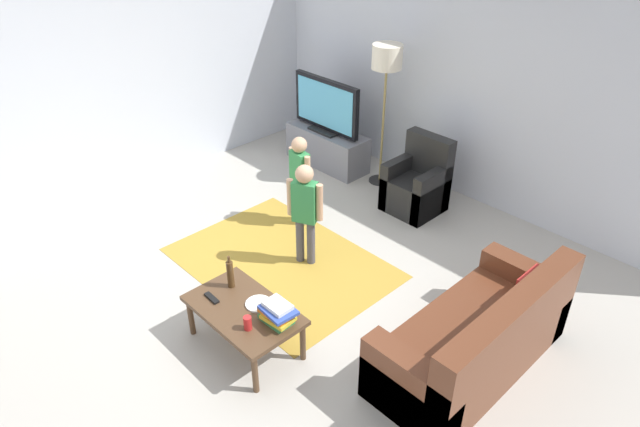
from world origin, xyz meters
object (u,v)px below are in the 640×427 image
(armchair, at_px, (418,186))
(couch, at_px, (480,342))
(child_near_tv, at_px, (300,173))
(bottle, at_px, (230,274))
(book_stack, at_px, (278,313))
(tv, at_px, (326,106))
(child_center, at_px, (305,206))
(soda_can, at_px, (248,323))
(tv_stand, at_px, (327,148))
(tv_remote, at_px, (212,298))
(coffee_table, at_px, (244,313))
(plate, at_px, (259,304))
(floor_lamp, at_px, (387,65))

(armchair, bearing_deg, couch, -41.03)
(child_near_tv, relative_size, bottle, 3.34)
(couch, relative_size, book_stack, 5.76)
(tv, height_order, couch, tv)
(child_near_tv, height_order, book_stack, child_near_tv)
(couch, height_order, book_stack, couch)
(child_center, distance_m, soda_can, 1.53)
(tv_stand, distance_m, tv_remote, 3.50)
(bottle, height_order, tv_remote, bottle)
(coffee_table, distance_m, book_stack, 0.36)
(tv, xyz_separation_m, tv_remote, (1.72, -3.03, -0.42))
(tv_stand, bearing_deg, child_near_tv, -55.93)
(armchair, distance_m, child_near_tv, 1.46)
(coffee_table, distance_m, bottle, 0.37)
(child_near_tv, height_order, plate, child_near_tv)
(floor_lamp, bearing_deg, bottle, -73.75)
(child_center, bearing_deg, book_stack, -51.67)
(tv_stand, bearing_deg, couch, -26.11)
(armchair, distance_m, soda_can, 3.08)
(coffee_table, bearing_deg, tv_remote, -156.80)
(tv, height_order, book_stack, tv)
(armchair, height_order, child_near_tv, child_near_tv)
(child_center, bearing_deg, plate, -61.05)
(coffee_table, height_order, tv_remote, tv_remote)
(book_stack, xyz_separation_m, tv_remote, (-0.60, -0.23, -0.08))
(bottle, height_order, soda_can, bottle)
(armchair, distance_m, floor_lamp, 1.47)
(coffee_table, xyz_separation_m, soda_can, (0.22, -0.12, 0.11))
(coffee_table, bearing_deg, bottle, 161.57)
(tv_stand, bearing_deg, plate, -53.89)
(book_stack, xyz_separation_m, bottle, (-0.62, -0.01, 0.05))
(tv, relative_size, child_near_tv, 1.03)
(child_near_tv, bearing_deg, floor_lamp, 90.90)
(child_near_tv, relative_size, tv_remote, 6.27)
(tv_stand, bearing_deg, floor_lamp, 10.38)
(tv, xyz_separation_m, coffee_table, (2.00, -2.91, -0.48))
(armchair, xyz_separation_m, book_stack, (0.73, -2.78, 0.21))
(coffee_table, bearing_deg, child_near_tv, 124.49)
(armchair, xyz_separation_m, tv_remote, (0.14, -3.01, 0.13))
(tv_stand, relative_size, plate, 5.45)
(bottle, xyz_separation_m, plate, (0.35, 0.02, -0.13))
(tv_stand, xyz_separation_m, book_stack, (2.31, -2.82, 0.26))
(couch, relative_size, tv_remote, 10.59)
(armchair, height_order, book_stack, armchair)
(armchair, height_order, soda_can, armchair)
(plate, bearing_deg, soda_can, -54.73)
(child_center, distance_m, bottle, 1.13)
(floor_lamp, distance_m, child_center, 2.17)
(bottle, bearing_deg, tv, 121.17)
(couch, relative_size, coffee_table, 1.80)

